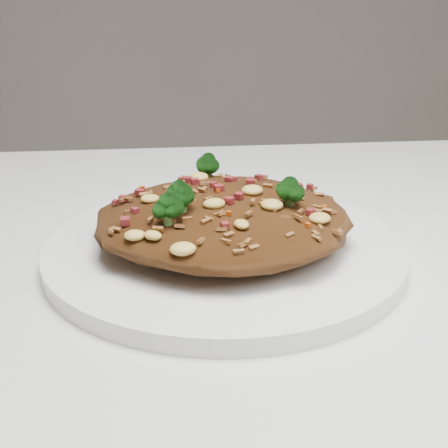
% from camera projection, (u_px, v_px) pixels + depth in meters
% --- Properties ---
extents(dining_table, '(1.20, 0.80, 0.75)m').
position_uv_depth(dining_table, '(130.00, 404.00, 0.47)').
color(dining_table, silver).
rests_on(dining_table, ground).
extents(plate, '(0.28, 0.28, 0.01)m').
position_uv_depth(plate, '(224.00, 250.00, 0.50)').
color(plate, white).
rests_on(plate, dining_table).
extents(fried_rice, '(0.20, 0.18, 0.06)m').
position_uv_depth(fried_rice, '(224.00, 211.00, 0.48)').
color(fried_rice, brown).
rests_on(fried_rice, plate).
extents(fork, '(0.13, 0.12, 0.00)m').
position_uv_depth(fork, '(267.00, 201.00, 0.57)').
color(fork, silver).
rests_on(fork, plate).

